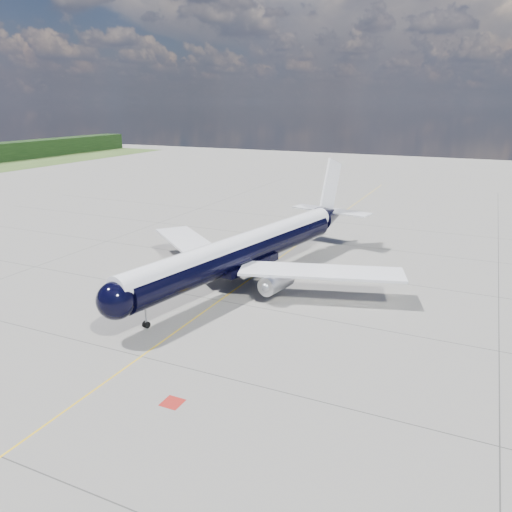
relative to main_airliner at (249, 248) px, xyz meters
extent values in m
plane|color=gray|center=(-0.20, 12.21, -4.40)|extent=(320.00, 320.00, 0.00)
cube|color=yellow|center=(-0.20, 7.21, -4.40)|extent=(0.16, 160.00, 0.01)
cube|color=maroon|center=(6.60, -27.79, -4.40)|extent=(1.60, 1.60, 0.01)
cylinder|color=black|center=(-0.27, -1.34, -0.20)|extent=(11.21, 38.05, 3.80)
sphere|color=black|center=(-4.21, -20.97, -0.20)|extent=(4.48, 4.48, 3.80)
cone|color=black|center=(4.36, 21.73, 0.41)|extent=(5.11, 7.62, 3.80)
cylinder|color=white|center=(-0.27, -1.34, 0.76)|extent=(10.79, 39.85, 2.97)
cube|color=black|center=(-4.25, -21.17, 0.36)|extent=(2.59, 1.65, 0.55)
cube|color=white|center=(-10.28, 2.20, -1.10)|extent=(18.04, 16.06, 0.32)
cube|color=white|center=(10.33, -1.93, -1.10)|extent=(19.85, 10.30, 0.32)
cube|color=black|center=(-0.27, -1.34, -1.60)|extent=(6.09, 10.64, 1.00)
cylinder|color=silver|center=(-7.04, -2.02, -2.25)|extent=(3.10, 4.96, 2.24)
cylinder|color=silver|center=(5.72, -4.58, -2.25)|extent=(3.10, 4.96, 2.24)
sphere|color=gray|center=(-7.46, -4.08, -2.25)|extent=(1.30, 1.30, 1.10)
sphere|color=gray|center=(5.30, -6.64, -2.25)|extent=(1.30, 1.30, 1.10)
cube|color=white|center=(-7.00, -1.82, -1.50)|extent=(0.85, 3.18, 1.10)
cube|color=white|center=(5.76, -4.39, -1.50)|extent=(0.85, 3.18, 1.10)
cube|color=white|center=(4.26, 21.24, 5.51)|extent=(1.56, 6.29, 8.54)
cube|color=white|center=(4.36, 21.73, 1.21)|extent=(13.39, 5.70, 0.22)
cylinder|color=gray|center=(-3.52, -17.53, -3.15)|extent=(0.21, 0.21, 2.10)
cylinder|color=black|center=(-3.71, -17.49, -4.05)|extent=(0.31, 0.72, 0.70)
cylinder|color=black|center=(-3.32, -17.57, -4.05)|extent=(0.31, 0.72, 0.70)
cylinder|color=gray|center=(-3.11, 0.76, -3.05)|extent=(0.31, 0.31, 1.90)
cylinder|color=gray|center=(3.17, -0.50, -3.05)|extent=(0.31, 0.31, 1.90)
cylinder|color=black|center=(-3.22, 0.22, -3.85)|extent=(0.66, 1.17, 1.10)
cylinder|color=black|center=(-3.01, 1.30, -3.85)|extent=(0.66, 1.17, 1.10)
cylinder|color=black|center=(3.06, -1.04, -3.85)|extent=(0.66, 1.17, 1.10)
cylinder|color=black|center=(3.28, 0.04, -3.85)|extent=(0.66, 1.17, 1.10)
camera|label=1|loc=(26.74, -55.71, 18.03)|focal=35.00mm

